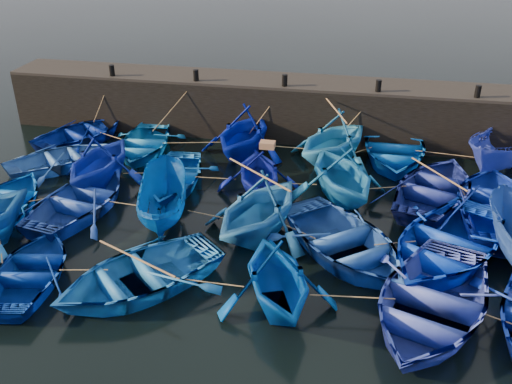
% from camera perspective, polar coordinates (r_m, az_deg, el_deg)
% --- Properties ---
extents(ground, '(120.00, 120.00, 0.00)m').
position_cam_1_polar(ground, '(17.83, -2.01, -6.71)').
color(ground, black).
rests_on(ground, ground).
extents(quay_wall, '(26.00, 2.50, 2.50)m').
position_cam_1_polar(quay_wall, '(26.54, 3.10, 8.28)').
color(quay_wall, black).
rests_on(quay_wall, ground).
extents(quay_top, '(26.00, 2.50, 0.12)m').
position_cam_1_polar(quay_top, '(26.13, 3.17, 10.99)').
color(quay_top, black).
rests_on(quay_top, quay_wall).
extents(bollard_0, '(0.24, 0.24, 0.50)m').
position_cam_1_polar(bollard_0, '(27.46, -14.21, 11.71)').
color(bollard_0, black).
rests_on(bollard_0, quay_top).
extents(bollard_1, '(0.24, 0.24, 0.50)m').
position_cam_1_polar(bollard_1, '(26.05, -6.02, 11.54)').
color(bollard_1, black).
rests_on(bollard_1, quay_top).
extents(bollard_2, '(0.24, 0.24, 0.50)m').
position_cam_1_polar(bollard_2, '(25.19, 2.89, 11.09)').
color(bollard_2, black).
rests_on(bollard_2, quay_top).
extents(bollard_3, '(0.24, 0.24, 0.50)m').
position_cam_1_polar(bollard_3, '(24.96, 12.15, 10.35)').
color(bollard_3, black).
rests_on(bollard_3, quay_top).
extents(bollard_4, '(0.24, 0.24, 0.50)m').
position_cam_1_polar(bollard_4, '(25.36, 21.31, 9.35)').
color(bollard_4, black).
rests_on(bollard_4, quay_top).
extents(boat_0, '(5.01, 5.49, 0.93)m').
position_cam_1_polar(boat_0, '(27.02, -16.98, 5.67)').
color(boat_0, '#001470').
rests_on(boat_0, ground).
extents(boat_1, '(3.75, 4.87, 0.93)m').
position_cam_1_polar(boat_1, '(25.23, -11.22, 4.81)').
color(boat_1, blue).
rests_on(boat_1, ground).
extents(boat_2, '(4.36, 4.83, 2.23)m').
position_cam_1_polar(boat_2, '(24.28, -1.25, 6.08)').
color(boat_2, '#001194').
rests_on(boat_2, ground).
extents(boat_3, '(5.47, 5.68, 2.30)m').
position_cam_1_polar(boat_3, '(23.77, 7.83, 5.41)').
color(boat_3, blue).
rests_on(boat_3, ground).
extents(boat_4, '(3.91, 5.44, 1.12)m').
position_cam_1_polar(boat_4, '(24.66, 13.61, 4.24)').
color(boat_4, '#0445A4').
rests_on(boat_4, ground).
extents(boat_5, '(4.21, 5.27, 1.94)m').
position_cam_1_polar(boat_5, '(24.88, 23.53, 3.88)').
color(boat_5, '#27389F').
rests_on(boat_5, ground).
extents(boat_6, '(5.13, 5.20, 0.88)m').
position_cam_1_polar(boat_6, '(24.72, -19.09, 3.21)').
color(boat_6, blue).
rests_on(boat_6, ground).
extents(boat_7, '(3.82, 4.33, 2.13)m').
position_cam_1_polar(boat_7, '(22.59, -15.39, 3.19)').
color(boat_7, '#0A2091').
rests_on(boat_7, ground).
extents(boat_8, '(3.52, 4.66, 0.91)m').
position_cam_1_polar(boat_8, '(21.99, -8.34, 1.48)').
color(boat_8, blue).
rests_on(boat_8, ground).
extents(boat_9, '(3.92, 4.29, 1.92)m').
position_cam_1_polar(boat_9, '(21.05, 0.32, 2.09)').
color(boat_9, '#081386').
rests_on(boat_9, ground).
extents(boat_10, '(5.22, 5.49, 2.26)m').
position_cam_1_polar(boat_10, '(20.81, 8.64, 1.94)').
color(boat_10, '#166AB9').
rests_on(boat_10, ground).
extents(boat_11, '(5.36, 6.26, 1.10)m').
position_cam_1_polar(boat_11, '(21.77, 17.56, 0.39)').
color(boat_11, navy).
rests_on(boat_11, ground).
extents(boat_12, '(4.59, 6.06, 1.18)m').
position_cam_1_polar(boat_12, '(21.27, 22.96, -1.13)').
color(boat_12, '#0B27AF').
rests_on(boat_12, ground).
extents(boat_13, '(3.44, 4.56, 0.90)m').
position_cam_1_polar(boat_13, '(21.89, -23.73, -0.90)').
color(boat_13, '#0041A4').
rests_on(boat_13, ground).
extents(boat_14, '(4.32, 5.43, 1.01)m').
position_cam_1_polar(boat_14, '(20.98, -17.06, -0.73)').
color(boat_14, '#1D3EA0').
rests_on(boat_14, ground).
extents(boat_15, '(2.66, 4.56, 1.66)m').
position_cam_1_polar(boat_15, '(19.56, -9.38, -0.88)').
color(boat_15, '#003D88').
rests_on(boat_15, ground).
extents(boat_16, '(5.05, 5.39, 2.28)m').
position_cam_1_polar(boat_16, '(18.32, 0.26, -1.48)').
color(boat_16, blue).
rests_on(boat_16, ground).
extents(boat_17, '(6.35, 6.57, 1.11)m').
position_cam_1_polar(boat_17, '(17.83, 8.86, -4.92)').
color(boat_17, '#1D4BA5').
rests_on(boat_17, ground).
extents(boat_18, '(6.38, 7.07, 1.20)m').
position_cam_1_polar(boat_18, '(18.41, 18.49, -4.86)').
color(boat_18, '#042BCD').
rests_on(boat_18, ground).
extents(boat_21, '(3.62, 4.58, 0.86)m').
position_cam_1_polar(boat_21, '(17.83, -21.55, -7.26)').
color(boat_21, navy).
rests_on(boat_21, ground).
extents(boat_22, '(6.03, 6.13, 1.04)m').
position_cam_1_polar(boat_22, '(16.62, -11.73, -8.07)').
color(boat_22, blue).
rests_on(boat_22, ground).
extents(boat_23, '(4.49, 4.78, 2.01)m').
position_cam_1_polar(boat_23, '(15.36, 2.11, -8.50)').
color(boat_23, '#003E9E').
rests_on(boat_23, ground).
extents(boat_24, '(5.72, 6.75, 1.19)m').
position_cam_1_polar(boat_24, '(15.86, 17.07, -10.45)').
color(boat_24, '#2A3CA9').
rests_on(boat_24, ground).
extents(wooden_crate, '(0.54, 0.39, 0.24)m').
position_cam_1_polar(wooden_crate, '(20.56, 1.15, 4.74)').
color(wooden_crate, '#946240').
rests_on(wooden_crate, boat_9).
extents(mooring_ropes, '(18.06, 11.96, 2.10)m').
position_cam_1_polar(mooring_ropes, '(21.70, 1.15, 2.66)').
color(mooring_ropes, tan).
rests_on(mooring_ropes, ground).
extents(loose_oars, '(10.95, 11.81, 1.32)m').
position_cam_1_polar(loose_oars, '(19.33, 4.85, 1.97)').
color(loose_oars, '#99724C').
rests_on(loose_oars, ground).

